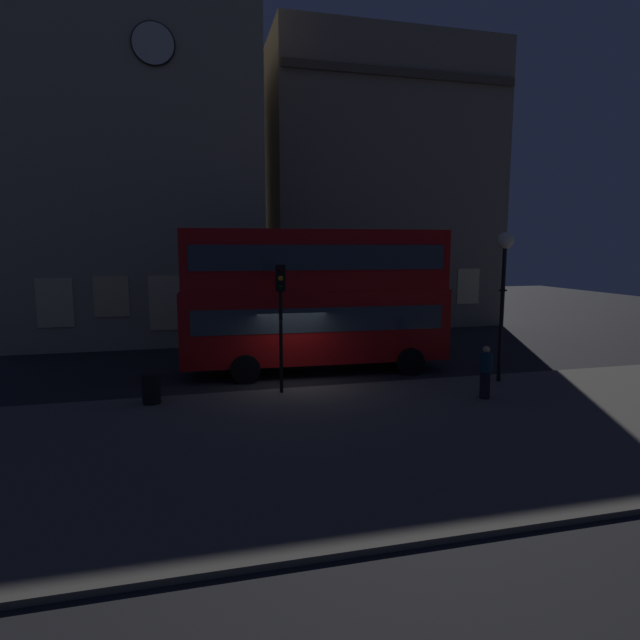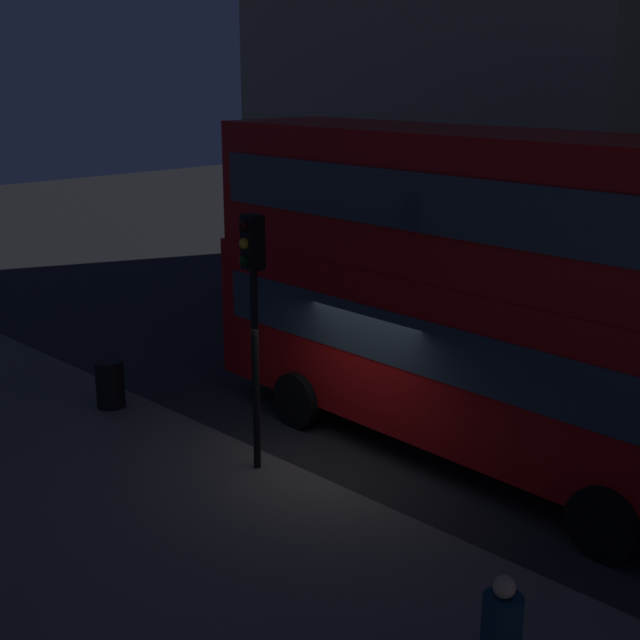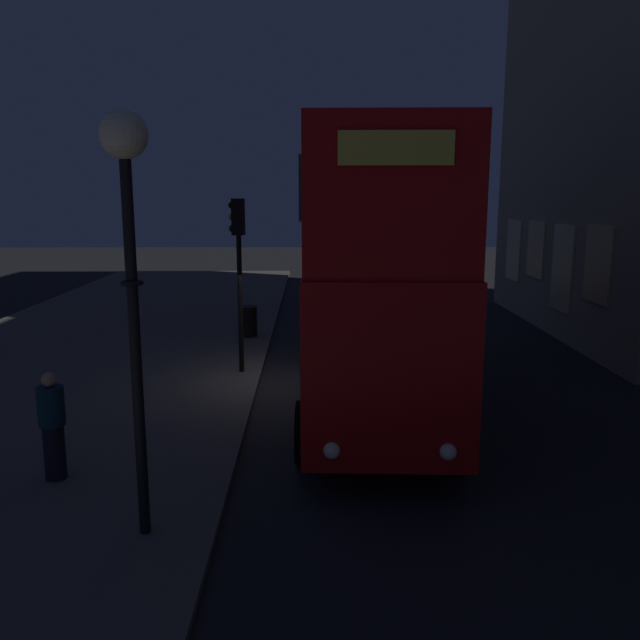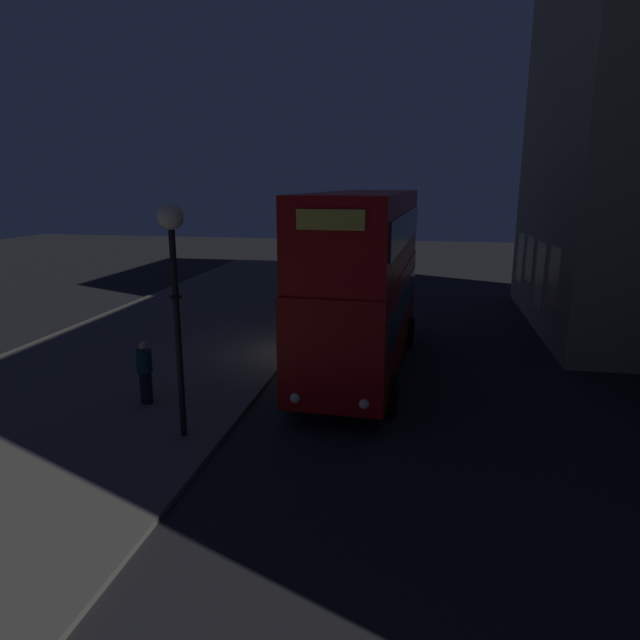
% 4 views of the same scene
% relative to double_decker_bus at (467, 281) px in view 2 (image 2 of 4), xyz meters
% --- Properties ---
extents(ground_plane, '(80.00, 80.00, 0.00)m').
position_rel_double_decker_bus_xyz_m(ground_plane, '(-1.15, -1.86, -3.06)').
color(ground_plane, '#232326').
extents(sidewalk_slab, '(44.00, 9.60, 0.12)m').
position_rel_double_decker_bus_xyz_m(sidewalk_slab, '(-1.15, -7.34, -3.00)').
color(sidewalk_slab, '#5B564F').
rests_on(sidewalk_slab, ground).
extents(double_decker_bus, '(10.36, 3.13, 5.49)m').
position_rel_double_decker_bus_xyz_m(double_decker_bus, '(0.00, 0.00, 0.00)').
color(double_decker_bus, '#B20F0F').
rests_on(double_decker_bus, ground).
extents(traffic_light_near_kerb, '(0.35, 0.38, 4.18)m').
position_rel_double_decker_bus_xyz_m(traffic_light_near_kerb, '(-1.86, -3.03, 0.05)').
color(traffic_light_near_kerb, black).
rests_on(traffic_light_near_kerb, sidewalk_slab).
extents(litter_bin, '(0.55, 0.55, 0.92)m').
position_rel_double_decker_bus_xyz_m(litter_bin, '(-5.92, -3.23, -2.48)').
color(litter_bin, black).
rests_on(litter_bin, sidewalk_slab).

